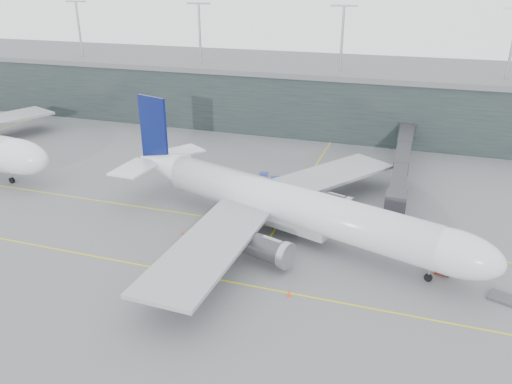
% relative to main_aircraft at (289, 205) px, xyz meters
% --- Properties ---
extents(ground, '(320.00, 320.00, 0.00)m').
position_rel_main_aircraft_xyz_m(ground, '(-7.24, 5.60, -4.76)').
color(ground, slate).
rests_on(ground, ground).
extents(taxiline_a, '(160.00, 0.25, 0.02)m').
position_rel_main_aircraft_xyz_m(taxiline_a, '(-7.24, 1.60, -4.75)').
color(taxiline_a, yellow).
rests_on(taxiline_a, ground).
extents(taxiline_b, '(160.00, 0.25, 0.02)m').
position_rel_main_aircraft_xyz_m(taxiline_b, '(-7.24, -14.40, -4.75)').
color(taxiline_b, yellow).
rests_on(taxiline_b, ground).
extents(taxiline_lead_main, '(0.25, 60.00, 0.02)m').
position_rel_main_aircraft_xyz_m(taxiline_lead_main, '(-2.24, 25.60, -4.75)').
color(taxiline_lead_main, yellow).
rests_on(taxiline_lead_main, ground).
extents(terminal, '(240.00, 36.00, 29.00)m').
position_rel_main_aircraft_xyz_m(terminal, '(-7.25, 63.59, 2.86)').
color(terminal, black).
rests_on(terminal, ground).
extents(main_aircraft, '(59.06, 54.39, 16.97)m').
position_rel_main_aircraft_xyz_m(main_aircraft, '(0.00, 0.00, 0.00)').
color(main_aircraft, silver).
rests_on(main_aircraft, ground).
extents(jet_bridge, '(3.79, 43.56, 6.16)m').
position_rel_main_aircraft_xyz_m(jet_bridge, '(14.43, 28.45, -0.15)').
color(jet_bridge, '#2B2B30').
rests_on(jet_bridge, ground).
extents(gse_cart, '(2.35, 1.75, 1.44)m').
position_rel_main_aircraft_xyz_m(gse_cart, '(21.57, -4.05, -3.96)').
color(gse_cart, '#B31D0C').
rests_on(gse_cart, ground).
extents(baggage_dolly, '(3.60, 3.25, 0.30)m').
position_rel_main_aircraft_xyz_m(baggage_dolly, '(28.20, -7.65, -4.58)').
color(baggage_dolly, '#3B3B40').
rests_on(baggage_dolly, ground).
extents(uld_a, '(2.26, 2.08, 1.66)m').
position_rel_main_aircraft_xyz_m(uld_a, '(-12.97, 14.73, -3.89)').
color(uld_a, '#36363B').
rests_on(uld_a, ground).
extents(uld_b, '(2.12, 1.78, 1.78)m').
position_rel_main_aircraft_xyz_m(uld_b, '(-9.45, 18.18, -3.83)').
color(uld_b, '#36363B').
rests_on(uld_b, ground).
extents(uld_c, '(2.48, 2.09, 2.07)m').
position_rel_main_aircraft_xyz_m(uld_c, '(-6.55, 16.03, -3.67)').
color(uld_c, '#36363B').
rests_on(uld_c, ground).
extents(cone_nose, '(0.44, 0.44, 0.70)m').
position_rel_main_aircraft_xyz_m(cone_nose, '(27.82, -1.46, -4.41)').
color(cone_nose, red).
rests_on(cone_nose, ground).
extents(cone_wing_stbd, '(0.49, 0.49, 0.79)m').
position_rel_main_aircraft_xyz_m(cone_wing_stbd, '(4.13, -15.08, -4.37)').
color(cone_wing_stbd, '#F63F0D').
rests_on(cone_wing_stbd, ground).
extents(cone_wing_port, '(0.46, 0.46, 0.73)m').
position_rel_main_aircraft_xyz_m(cone_wing_port, '(0.73, 17.46, -4.40)').
color(cone_wing_port, orange).
rests_on(cone_wing_port, ground).
extents(cone_tail, '(0.40, 0.40, 0.63)m').
position_rel_main_aircraft_xyz_m(cone_tail, '(-14.85, -5.00, -4.45)').
color(cone_tail, '#FF5D0E').
rests_on(cone_tail, ground).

